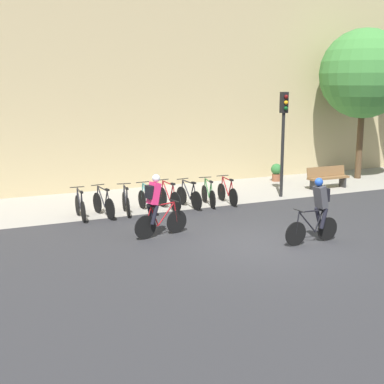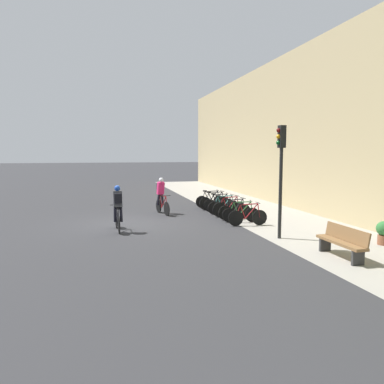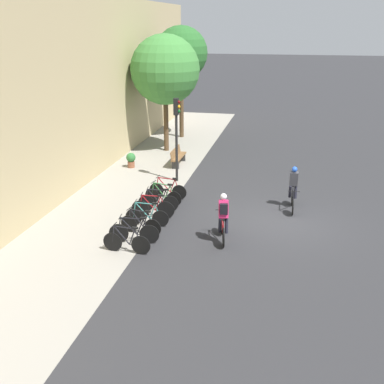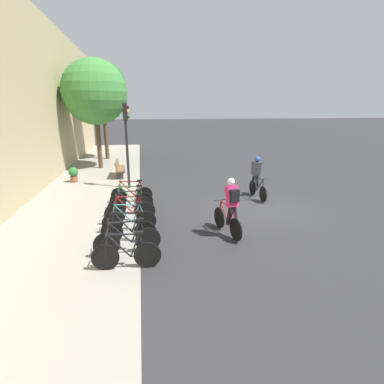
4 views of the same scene
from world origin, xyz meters
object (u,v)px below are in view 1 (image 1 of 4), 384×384
parked_bike_4 (169,198)px  traffic_light_pole (283,125)px  cyclist_pink (156,204)px  potted_plant (276,171)px  parked_bike_5 (189,196)px  cyclist_grey (318,208)px  parked_bike_1 (104,204)px  parked_bike_2 (126,202)px  parked_bike_3 (148,200)px  parked_bike_7 (227,193)px  parked_bike_0 (80,207)px  bench (328,177)px  parked_bike_6 (208,195)px

parked_bike_4 → traffic_light_pole: size_ratio=0.43×
cyclist_pink → potted_plant: bearing=37.1°
parked_bike_5 → traffic_light_pole: size_ratio=0.41×
cyclist_pink → parked_bike_5: size_ratio=1.10×
cyclist_grey → parked_bike_5: 5.45m
cyclist_grey → parked_bike_4: bearing=112.6°
parked_bike_1 → parked_bike_2: size_ratio=1.10×
parked_bike_3 → traffic_light_pole: (5.43, 0.18, 2.31)m
parked_bike_7 → potted_plant: size_ratio=2.13×
parked_bike_1 → traffic_light_pole: bearing=1.5°
cyclist_pink → parked_bike_2: size_ratio=1.13×
parked_bike_0 → bench: bearing=4.4°
parked_bike_5 → traffic_light_pole: traffic_light_pole is taller
potted_plant → cyclist_grey: bearing=-116.7°
cyclist_grey → parked_bike_0: (-5.20, 5.23, -0.55)m
cyclist_grey → parked_bike_2: (-3.69, 5.23, -0.56)m
parked_bike_5 → parked_bike_0: bearing=-180.0°
parked_bike_1 → parked_bike_4: size_ratio=1.03×
parked_bike_5 → traffic_light_pole: 4.55m
traffic_light_pole → parked_bike_7: bearing=-175.7°
parked_bike_1 → bench: parked_bike_1 is taller
parked_bike_5 → parked_bike_3: bearing=-180.0°
cyclist_grey → parked_bike_2: bearing=125.2°
parked_bike_4 → parked_bike_6: bearing=-0.0°
cyclist_grey → parked_bike_6: bearing=97.3°
parked_bike_1 → parked_bike_4: (2.26, 0.00, 0.00)m
bench → cyclist_pink: bearing=-157.2°
parked_bike_2 → potted_plant: size_ratio=2.01×
parked_bike_6 → parked_bike_0: bearing=180.0°
parked_bike_0 → traffic_light_pole: bearing=1.3°
cyclist_grey → parked_bike_1: (-4.44, 5.23, -0.54)m
cyclist_pink → parked_bike_1: bearing=103.1°
parked_bike_7 → parked_bike_5: bearing=180.0°
parked_bike_6 → traffic_light_pole: (3.17, 0.18, 2.31)m
parked_bike_3 → parked_bike_4: size_ratio=0.99×
parked_bike_4 → parked_bike_5: 0.75m
parked_bike_3 → parked_bike_6: size_ratio=1.02×
cyclist_pink → parked_bike_3: cyclist_pink is taller
parked_bike_0 → potted_plant: parked_bike_0 is taller
parked_bike_2 → parked_bike_3: bearing=-0.1°
cyclist_pink → parked_bike_7: (3.84, 2.95, -0.56)m
cyclist_pink → parked_bike_7: size_ratio=1.07×
cyclist_grey → bench: cyclist_grey is taller
cyclist_pink → parked_bike_2: bearing=88.7°
parked_bike_1 → traffic_light_pole: 7.31m
traffic_light_pole → bench: bearing=12.9°
parked_bike_6 → parked_bike_5: bearing=179.9°
parked_bike_1 → potted_plant: (8.61, 3.05, 0.03)m
parked_bike_3 → parked_bike_6: bearing=0.0°
parked_bike_1 → parked_bike_3: parked_bike_1 is taller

